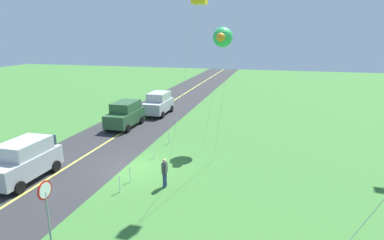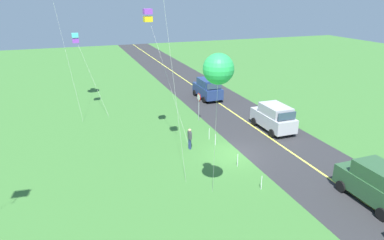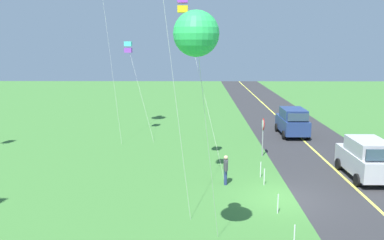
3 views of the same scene
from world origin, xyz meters
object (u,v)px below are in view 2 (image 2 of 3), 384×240
(car_parked_east_near, at_px, (208,88))
(stop_sign, at_px, (199,101))
(kite_cyan_top, at_px, (75,38))
(kite_red_low, at_px, (148,16))
(car_parked_west_near, at_px, (377,184))
(person_adult_near, at_px, (190,138))
(kite_pink_drift, at_px, (218,69))
(car_suv_foreground, at_px, (274,117))

(car_parked_east_near, distance_m, stop_sign, 7.03)
(kite_cyan_top, bearing_deg, kite_red_low, -154.37)
(car_parked_west_near, bearing_deg, person_adult_near, 35.71)
(car_parked_east_near, xyz_separation_m, kite_pink_drift, (-19.85, 7.86, 6.60))
(car_parked_east_near, distance_m, kite_cyan_top, 14.46)
(stop_sign, relative_size, kite_pink_drift, 0.30)
(kite_red_low, bearing_deg, stop_sign, -55.17)
(person_adult_near, height_order, kite_pink_drift, kite_pink_drift)
(car_parked_west_near, relative_size, kite_cyan_top, 0.58)
(car_parked_west_near, xyz_separation_m, kite_pink_drift, (1.89, 8.84, 6.60))
(car_parked_east_near, distance_m, kite_red_low, 15.40)
(stop_sign, distance_m, kite_cyan_top, 12.64)
(car_suv_foreground, bearing_deg, person_adult_near, 98.12)
(car_parked_east_near, bearing_deg, car_suv_foreground, -171.12)
(kite_red_low, bearing_deg, person_adult_near, -130.01)
(car_parked_west_near, height_order, person_adult_near, car_parked_west_near)
(car_parked_east_near, bearing_deg, car_parked_west_near, -177.39)
(car_parked_west_near, bearing_deg, kite_cyan_top, 33.22)
(person_adult_near, xyz_separation_m, kite_cyan_top, (11.54, 6.92, 6.24))
(car_parked_west_near, height_order, kite_pink_drift, kite_pink_drift)
(stop_sign, bearing_deg, car_parked_east_near, -29.14)
(stop_sign, distance_m, person_adult_near, 6.30)
(car_suv_foreground, distance_m, car_parked_west_near, 11.24)
(car_parked_east_near, height_order, car_parked_west_near, same)
(car_parked_east_near, relative_size, kite_red_low, 0.44)
(car_suv_foreground, distance_m, kite_cyan_top, 19.07)
(car_parked_east_near, bearing_deg, stop_sign, 150.86)
(car_parked_west_near, distance_m, kite_red_low, 17.48)
(car_suv_foreground, xyz_separation_m, kite_pink_drift, (-9.33, 9.50, 6.60))
(car_parked_east_near, relative_size, car_parked_west_near, 1.00)
(car_parked_east_near, xyz_separation_m, kite_cyan_top, (-0.10, 13.18, 5.95))
(person_adult_near, bearing_deg, kite_red_low, 164.22)
(car_parked_west_near, height_order, stop_sign, stop_sign)
(car_parked_west_near, bearing_deg, car_suv_foreground, -3.33)
(car_parked_west_near, xyz_separation_m, kite_red_low, (12.03, 9.56, 8.32))
(kite_red_low, height_order, kite_pink_drift, kite_red_low)
(car_suv_foreground, height_order, kite_cyan_top, kite_cyan_top)
(stop_sign, relative_size, person_adult_near, 1.60)
(car_suv_foreground, bearing_deg, car_parked_east_near, 8.88)
(stop_sign, height_order, person_adult_near, stop_sign)
(person_adult_near, xyz_separation_m, kite_pink_drift, (-8.20, 1.59, 6.89))
(car_suv_foreground, bearing_deg, kite_cyan_top, 54.91)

